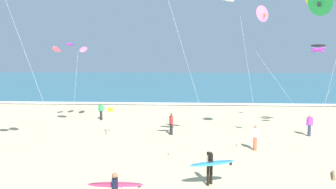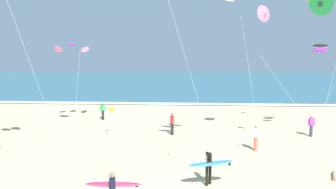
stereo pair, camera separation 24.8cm
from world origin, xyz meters
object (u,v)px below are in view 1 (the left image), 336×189
(surfer_lead, at_px, (115,189))
(kite_delta_rose_near, at_px, (263,14))
(bystander_purple_top, at_px, (310,125))
(bystander_white_top, at_px, (255,137))
(driftwood_log, at_px, (334,175))
(bystander_red_top, at_px, (171,124))
(bystander_green_top, at_px, (101,111))
(lifeguard_flag, at_px, (108,118))
(kite_arc_violet_outer, at_px, (70,48))
(kite_delta_emerald_distant, at_px, (321,2))
(kite_arc_charcoal_close, at_px, (318,49))
(surfer_trailing, at_px, (211,164))

(surfer_lead, height_order, kite_delta_rose_near, kite_delta_rose_near)
(bystander_purple_top, height_order, bystander_white_top, same)
(surfer_lead, xyz_separation_m, bystander_white_top, (6.78, 8.51, -0.23))
(kite_delta_rose_near, relative_size, driftwood_log, 8.26)
(bystander_red_top, xyz_separation_m, driftwood_log, (8.14, -7.73, -0.74))
(bystander_green_top, xyz_separation_m, lifeguard_flag, (1.93, -5.46, 0.45))
(kite_arc_violet_outer, bearing_deg, bystander_green_top, 40.67)
(kite_delta_emerald_distant, bearing_deg, surfer_lead, -143.43)
(bystander_purple_top, bearing_deg, lifeguard_flag, -177.45)
(kite_delta_emerald_distant, height_order, bystander_purple_top, kite_delta_emerald_distant)
(kite_arc_charcoal_close, xyz_separation_m, kite_arc_violet_outer, (-18.85, 2.38, 0.10))
(bystander_green_top, bearing_deg, driftwood_log, -41.05)
(kite_delta_emerald_distant, distance_m, bystander_green_top, 19.26)
(kite_arc_violet_outer, xyz_separation_m, driftwood_log, (16.55, -10.98, -6.24))
(kite_arc_charcoal_close, distance_m, driftwood_log, 10.81)
(kite_delta_rose_near, distance_m, kite_delta_emerald_distant, 4.03)
(bystander_purple_top, height_order, bystander_green_top, same)
(surfer_trailing, bearing_deg, bystander_red_top, 103.16)
(kite_arc_charcoal_close, bearing_deg, kite_delta_rose_near, -151.67)
(surfer_lead, bearing_deg, kite_arc_charcoal_close, 47.30)
(lifeguard_flag, bearing_deg, bystander_red_top, 6.33)
(surfer_trailing, xyz_separation_m, kite_arc_charcoal_close, (8.30, 10.04, 5.17))
(kite_delta_emerald_distant, distance_m, driftwood_log, 8.98)
(bystander_green_top, height_order, lifeguard_flag, lifeguard_flag)
(surfer_trailing, bearing_deg, driftwood_log, 13.52)
(surfer_trailing, xyz_separation_m, bystander_green_top, (-8.57, 14.13, -0.23))
(kite_arc_violet_outer, bearing_deg, kite_delta_rose_near, -18.59)
(kite_delta_emerald_distant, relative_size, driftwood_log, 8.62)
(bystander_red_top, relative_size, lifeguard_flag, 0.76)
(surfer_lead, height_order, lifeguard_flag, lifeguard_flag)
(kite_delta_emerald_distant, bearing_deg, kite_delta_rose_near, 124.41)
(surfer_lead, distance_m, lifeguard_flag, 11.96)
(kite_delta_rose_near, bearing_deg, surfer_lead, -125.25)
(kite_arc_violet_outer, height_order, bystander_white_top, kite_arc_violet_outer)
(bystander_red_top, relative_size, bystander_white_top, 1.00)
(kite_delta_emerald_distant, bearing_deg, bystander_red_top, 149.21)
(bystander_purple_top, distance_m, bystander_white_top, 5.91)
(surfer_lead, distance_m, driftwood_log, 10.63)
(lifeguard_flag, bearing_deg, driftwood_log, -29.77)
(bystander_purple_top, bearing_deg, driftwood_log, -102.34)
(kite_arc_charcoal_close, height_order, bystander_red_top, kite_arc_charcoal_close)
(kite_delta_emerald_distant, distance_m, bystander_purple_top, 9.40)
(driftwood_log, bearing_deg, bystander_green_top, 138.95)
(kite_delta_rose_near, relative_size, bystander_green_top, 5.63)
(kite_arc_violet_outer, relative_size, driftwood_log, 6.18)
(surfer_trailing, relative_size, bystander_red_top, 1.32)
(kite_delta_emerald_distant, bearing_deg, bystander_green_top, 146.04)
(surfer_lead, height_order, bystander_purple_top, surfer_lead)
(kite_delta_emerald_distant, distance_m, bystander_red_top, 12.30)
(surfer_lead, relative_size, bystander_white_top, 1.31)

